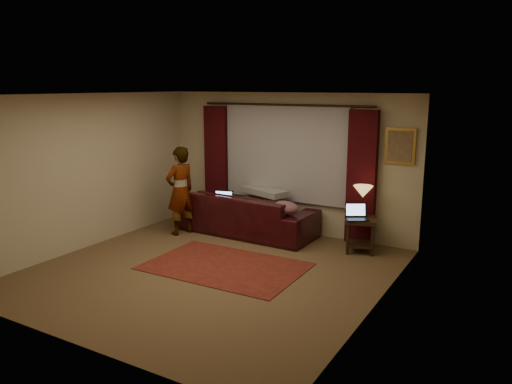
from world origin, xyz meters
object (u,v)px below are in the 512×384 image
Objects in this scene: sofa at (247,206)px; end_table at (360,235)px; laptop_sofa at (222,199)px; person at (180,191)px; laptop_table at (357,212)px; tiffany_lamp at (363,201)px.

end_table is (2.19, 0.04, -0.23)m from sofa.
laptop_sofa is 0.67× the size of end_table.
laptop_table is at bearing 115.26° from person.
tiffany_lamp is 3.30m from person.
sofa is at bearing -176.28° from tiffany_lamp.
end_table is 3.34m from person.
tiffany_lamp reaches higher than sofa.
sofa is at bearing 137.05° from person.
laptop_sofa reaches higher than end_table.
sofa reaches higher than laptop_sofa.
tiffany_lamp is (-0.02, 0.10, 0.55)m from end_table.
laptop_table reaches higher than laptop_sofa.
person reaches higher than sofa.
sofa is at bearing 11.82° from laptop_sofa.
sofa is at bearing -178.95° from end_table.
tiffany_lamp is at bearing 59.63° from laptop_table.
sofa is 6.67× the size of laptop_sofa.
tiffany_lamp reaches higher than laptop_sofa.
tiffany_lamp is 0.32× the size of person.
laptop_sofa is 0.24× the size of person.
laptop_sofa is at bearing 138.41° from person.
laptop_sofa is at bearing -171.94° from tiffany_lamp.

